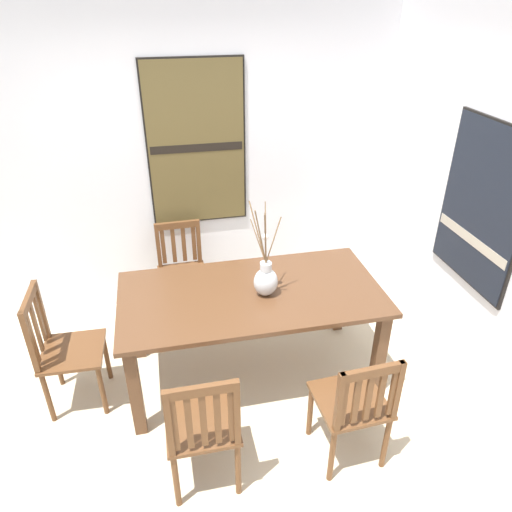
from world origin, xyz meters
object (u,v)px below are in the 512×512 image
at_px(dining_table, 251,304).
at_px(chair_1, 202,426).
at_px(chair_3, 63,348).
at_px(painting_on_back_wall, 196,145).
at_px(chair_0, 182,270).
at_px(painting_on_side_wall, 482,206).
at_px(centerpiece_vase, 266,279).
at_px(chair_2, 355,404).

height_order(dining_table, chair_1, chair_1).
relative_size(chair_3, painting_on_back_wall, 0.67).
relative_size(chair_0, chair_1, 0.96).
relative_size(chair_1, painting_on_side_wall, 0.83).
bearing_deg(chair_0, chair_3, -134.81).
xyz_separation_m(centerpiece_vase, chair_2, (0.36, -0.84, -0.42)).
relative_size(chair_1, chair_3, 0.98).
bearing_deg(chair_2, painting_on_side_wall, 30.50).
bearing_deg(dining_table, chair_1, -118.03).
relative_size(painting_on_back_wall, painting_on_side_wall, 1.25).
relative_size(chair_1, painting_on_back_wall, 0.66).
bearing_deg(painting_on_side_wall, chair_2, -149.50).
bearing_deg(dining_table, painting_on_back_wall, 100.69).
relative_size(dining_table, centerpiece_vase, 2.68).
height_order(centerpiece_vase, chair_1, centerpiece_vase).
distance_m(chair_0, painting_on_back_wall, 1.10).
relative_size(chair_0, painting_on_side_wall, 0.79).
bearing_deg(centerpiece_vase, chair_2, -66.88).
relative_size(dining_table, chair_3, 2.00).
distance_m(painting_on_back_wall, painting_on_side_wall, 2.26).
relative_size(chair_2, chair_3, 0.94).
distance_m(chair_1, painting_on_side_wall, 2.25).
height_order(dining_table, painting_on_back_wall, painting_on_back_wall).
relative_size(dining_table, painting_on_back_wall, 1.35).
bearing_deg(centerpiece_vase, chair_1, -124.17).
relative_size(chair_3, painting_on_side_wall, 0.84).
height_order(centerpiece_vase, chair_0, centerpiece_vase).
xyz_separation_m(chair_0, chair_1, (-0.02, -1.77, 0.02)).
xyz_separation_m(chair_0, chair_3, (-0.89, -0.90, 0.01)).
bearing_deg(chair_3, chair_1, -45.34).
bearing_deg(chair_2, painting_on_back_wall, 108.07).
height_order(chair_1, chair_3, chair_3).
xyz_separation_m(dining_table, painting_on_side_wall, (1.49, -0.28, 0.76)).
xyz_separation_m(chair_1, chair_3, (-0.87, 0.88, -0.01)).
distance_m(dining_table, painting_on_side_wall, 1.70).
xyz_separation_m(chair_0, painting_on_side_wall, (1.94, -1.18, 0.94)).
bearing_deg(centerpiece_vase, painting_on_back_wall, 104.42).
xyz_separation_m(centerpiece_vase, painting_on_back_wall, (-0.32, 1.23, 0.61)).
distance_m(centerpiece_vase, chair_1, 1.08).
bearing_deg(chair_1, painting_on_back_wall, 83.23).
relative_size(dining_table, chair_1, 2.04).
height_order(chair_3, painting_on_side_wall, painting_on_side_wall).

